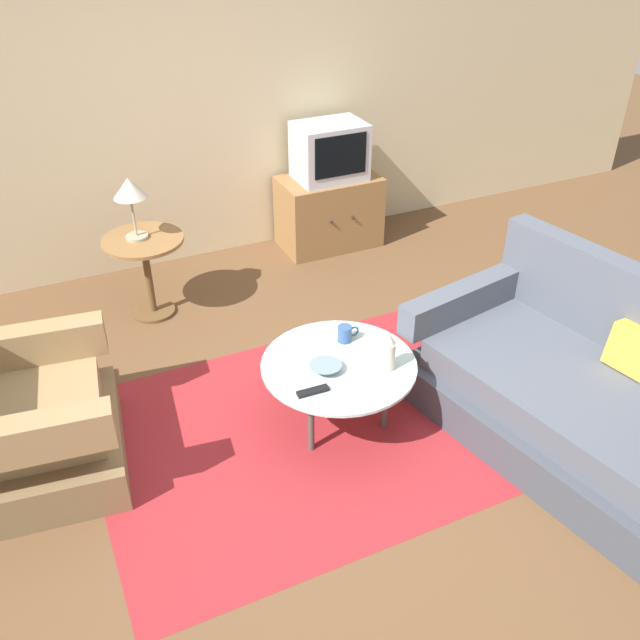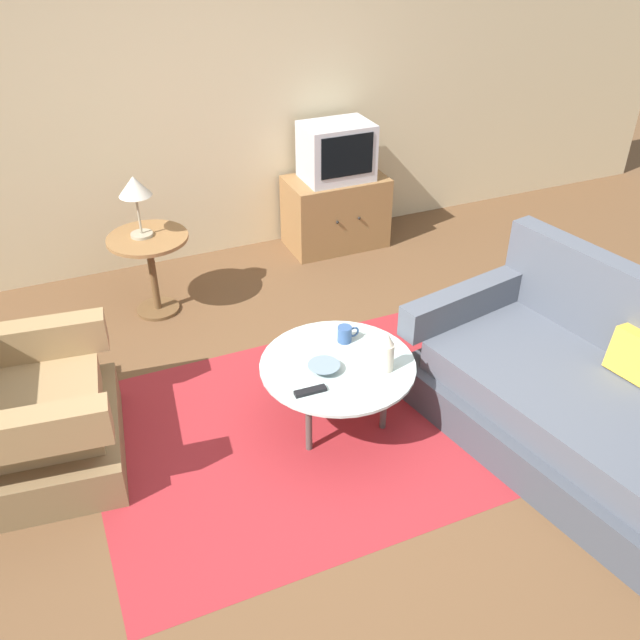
% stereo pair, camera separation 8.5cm
% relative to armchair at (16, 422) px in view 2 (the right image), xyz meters
% --- Properties ---
extents(ground_plane, '(16.00, 16.00, 0.00)m').
position_rel_armchair_xyz_m(ground_plane, '(1.52, -0.55, -0.29)').
color(ground_plane, brown).
extents(back_wall, '(9.00, 0.12, 2.70)m').
position_rel_armchair_xyz_m(back_wall, '(1.52, 2.04, 1.06)').
color(back_wall, '#CCB78E').
rests_on(back_wall, ground).
extents(area_rug, '(2.68, 1.77, 0.00)m').
position_rel_armchair_xyz_m(area_rug, '(1.64, -0.35, -0.29)').
color(area_rug, maroon).
rests_on(area_rug, ground).
extents(armchair, '(0.99, 1.01, 0.84)m').
position_rel_armchair_xyz_m(armchair, '(0.00, 0.00, 0.00)').
color(armchair, brown).
rests_on(armchair, ground).
extents(couch, '(1.31, 1.98, 0.91)m').
position_rel_armchair_xyz_m(couch, '(2.79, -1.03, -0.01)').
color(couch, '#3E424B').
rests_on(couch, ground).
extents(coffee_table, '(0.85, 0.85, 0.42)m').
position_rel_armchair_xyz_m(coffee_table, '(1.64, -0.36, 0.10)').
color(coffee_table, '#B2C6C1').
rests_on(coffee_table, ground).
extents(side_table, '(0.55, 0.55, 0.59)m').
position_rel_armchair_xyz_m(side_table, '(0.96, 1.24, 0.14)').
color(side_table, olive).
rests_on(side_table, ground).
extents(tv_stand, '(0.80, 0.50, 0.59)m').
position_rel_armchair_xyz_m(tv_stand, '(2.56, 1.70, 0.00)').
color(tv_stand, olive).
rests_on(tv_stand, ground).
extents(television, '(0.54, 0.40, 0.44)m').
position_rel_armchair_xyz_m(television, '(2.56, 1.70, 0.52)').
color(television, '#B7B7BC').
rests_on(television, tv_stand).
extents(table_lamp, '(0.21, 0.21, 0.42)m').
position_rel_armchair_xyz_m(table_lamp, '(0.93, 1.27, 0.63)').
color(table_lamp, '#9E937A').
rests_on(table_lamp, side_table).
extents(vase, '(0.08, 0.08, 0.23)m').
position_rel_armchair_xyz_m(vase, '(1.86, -0.50, 0.24)').
color(vase, beige).
rests_on(vase, coffee_table).
extents(mug, '(0.13, 0.08, 0.10)m').
position_rel_armchair_xyz_m(mug, '(1.77, -0.18, 0.18)').
color(mug, '#335184').
rests_on(mug, coffee_table).
extents(bowl, '(0.17, 0.17, 0.04)m').
position_rel_armchair_xyz_m(bowl, '(1.55, -0.38, 0.15)').
color(bowl, slate).
rests_on(bowl, coffee_table).
extents(tv_remote_dark, '(0.17, 0.05, 0.02)m').
position_rel_armchair_xyz_m(tv_remote_dark, '(1.41, -0.52, 0.14)').
color(tv_remote_dark, black).
rests_on(tv_remote_dark, coffee_table).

